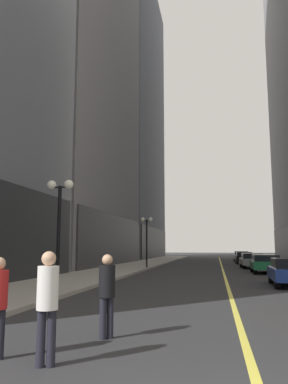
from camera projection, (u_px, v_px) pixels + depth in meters
ground_plane at (222, 266)px, 37.14m from camera, size 200.00×200.00×0.00m
sidewalk_left at (139, 265)px, 38.65m from camera, size 4.50×78.00×0.15m
lane_centre_stripe at (222, 266)px, 37.14m from camera, size 0.16×70.00×0.01m
building_left_far at (113, 117)px, 68.30m from camera, size 15.29×26.00×49.93m
car_green at (265, 263)px, 27.47m from camera, size 1.93×4.02×1.32m
car_grey at (252, 260)px, 34.08m from camera, size 1.91×4.52×1.32m
car_black at (244, 257)px, 43.56m from camera, size 1.90×4.41×1.32m
car_white at (241, 256)px, 51.99m from camera, size 1.98×4.14×1.32m
pedestrian_in_black_coat at (107, 289)px, 7.88m from camera, size 0.48×0.48×1.69m
pedestrian_in_white_shirt at (47, 298)px, 6.06m from camera, size 0.43×0.43×1.77m
street_lamp_left_near at (59, 210)px, 14.74m from camera, size 1.06×0.36×4.43m
street_lamp_left_far at (147, 231)px, 33.30m from camera, size 1.06×0.36×4.43m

